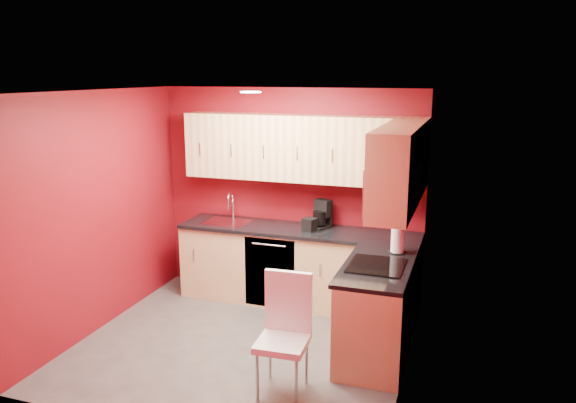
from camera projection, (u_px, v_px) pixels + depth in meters
The scene contains 21 objects.
floor at pixel (243, 345), 5.64m from camera, with size 3.20×3.20×0.00m, color #55524F.
ceiling at pixel (238, 91), 5.07m from camera, with size 3.20×3.20×0.00m, color white.
wall_back at pixel (290, 193), 6.74m from camera, with size 3.20×3.20×0.00m, color maroon.
wall_front at pixel (157, 278), 3.97m from camera, with size 3.20×3.20×0.00m, color maroon.
wall_left at pixel (100, 212), 5.85m from camera, with size 3.00×3.00×0.00m, color maroon.
wall_right at pixel (411, 240), 4.86m from camera, with size 3.00×3.00×0.00m, color maroon.
base_cabinets_back at pixel (298, 267), 6.58m from camera, with size 2.80×0.60×0.87m, color #DAB07C.
base_cabinets_right at pixel (378, 312), 5.36m from camera, with size 0.60×1.30×0.87m, color #DAB07C.
countertop_back at pixel (298, 230), 6.47m from camera, with size 2.80×0.63×0.04m, color black.
countertop_right at pixel (378, 267), 5.25m from camera, with size 0.63×1.27×0.04m, color black.
upper_cabinets_back at pixel (302, 148), 6.39m from camera, with size 2.80×0.35×0.75m, color #EBCA85.
upper_cabinets_right at pixel (401, 159), 5.18m from camera, with size 0.35×1.55×0.75m.
microwave at pixel (392, 188), 5.01m from camera, with size 0.42×0.76×0.42m.
cooktop at pixel (377, 266), 5.22m from camera, with size 0.50×0.55×0.01m, color black.
sink at pixel (227, 219), 6.75m from camera, with size 0.52×0.42×0.35m.
dishwasher_front at pixel (270, 273), 6.39m from camera, with size 0.60×0.02×0.82m, color black.
downlight at pixel (251, 92), 5.35m from camera, with size 0.20×0.20×0.01m, color white.
coffee_maker at pixel (319, 214), 6.45m from camera, with size 0.20×0.26×0.33m, color black, non-canonical shape.
napkin_holder at pixel (310, 225), 6.35m from camera, with size 0.14×0.14×0.15m, color black, non-canonical shape.
paper_towel at pixel (398, 238), 5.57m from camera, with size 0.17×0.17×0.30m, color white, non-canonical shape.
dining_chair at pixel (282, 336), 4.70m from camera, with size 0.41×0.43×1.02m, color white, non-canonical shape.
Camera 1 is at (2.08, -4.75, 2.67)m, focal length 35.00 mm.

